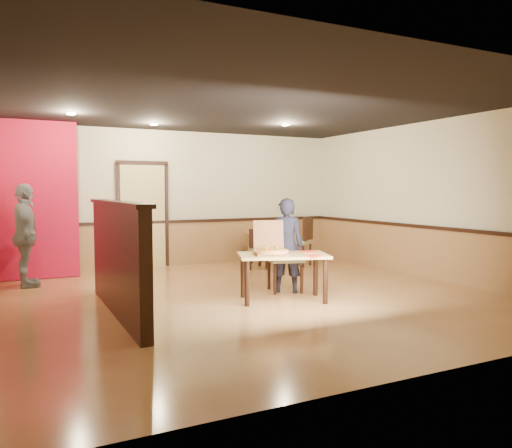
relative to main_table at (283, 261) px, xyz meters
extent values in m
plane|color=#C4864C|center=(-0.26, 0.45, -0.57)|extent=(7.00, 7.00, 0.00)
plane|color=black|center=(-0.26, 0.45, 2.23)|extent=(7.00, 7.00, 0.00)
plane|color=beige|center=(-0.26, 3.95, 0.83)|extent=(7.00, 0.00, 7.00)
plane|color=beige|center=(3.24, 0.45, 0.83)|extent=(0.00, 7.00, 7.00)
cube|color=olive|center=(-0.26, 3.92, -0.12)|extent=(7.00, 0.04, 0.90)
cube|color=black|center=(-0.26, 3.90, 0.35)|extent=(7.00, 0.06, 0.06)
cube|color=olive|center=(3.21, 0.45, -0.12)|extent=(0.04, 7.00, 0.90)
cube|color=black|center=(3.19, 0.45, 0.35)|extent=(0.06, 7.00, 0.06)
cube|color=#D6BC6D|center=(-1.06, 3.91, 0.48)|extent=(0.90, 0.06, 2.10)
cube|color=black|center=(-2.26, 0.25, 0.13)|extent=(0.14, 3.00, 1.40)
cube|color=black|center=(-2.26, 0.25, 0.85)|extent=(0.20, 3.10, 0.05)
cube|color=#B50C2A|center=(-3.16, 3.45, 0.83)|extent=(1.60, 0.20, 2.78)
cylinder|color=#FFEFB2|center=(-2.56, 2.25, 2.21)|extent=(0.14, 0.14, 0.02)
cylinder|color=#FFEFB2|center=(-1.06, 2.95, 2.21)|extent=(0.14, 0.14, 0.02)
cylinder|color=#FFEFB2|center=(1.14, 1.95, 2.21)|extent=(0.14, 0.14, 0.02)
cube|color=tan|center=(0.00, 0.00, 0.09)|extent=(1.42, 1.08, 0.04)
cylinder|color=black|center=(-0.61, -0.09, -0.25)|extent=(0.07, 0.07, 0.63)
cylinder|color=black|center=(-0.43, 0.44, -0.25)|extent=(0.07, 0.07, 0.63)
cylinder|color=black|center=(0.43, -0.44, -0.25)|extent=(0.07, 0.07, 0.63)
cylinder|color=black|center=(0.61, 0.09, -0.25)|extent=(0.07, 0.07, 0.63)
cube|color=olive|center=(0.35, 0.55, -0.06)|extent=(0.62, 0.62, 0.07)
cube|color=black|center=(0.41, 0.78, 0.22)|extent=(0.48, 0.17, 0.49)
cylinder|color=black|center=(0.09, 0.41, -0.34)|extent=(0.05, 0.05, 0.44)
cylinder|color=black|center=(0.20, 0.81, -0.34)|extent=(0.05, 0.05, 0.44)
cylinder|color=black|center=(0.49, 0.30, -0.34)|extent=(0.05, 0.05, 0.44)
cylinder|color=black|center=(0.60, 0.70, -0.34)|extent=(0.05, 0.05, 0.44)
cube|color=olive|center=(0.95, 2.71, -0.16)|extent=(0.54, 0.54, 0.05)
cube|color=black|center=(0.88, 2.54, 0.06)|extent=(0.37, 0.19, 0.39)
cylinder|color=black|center=(1.18, 2.79, -0.39)|extent=(0.04, 0.04, 0.35)
cylinder|color=black|center=(1.04, 2.49, -0.39)|extent=(0.04, 0.04, 0.35)
cylinder|color=black|center=(0.87, 2.93, -0.39)|extent=(0.04, 0.04, 0.35)
cylinder|color=black|center=(0.73, 2.62, -0.39)|extent=(0.04, 0.04, 0.35)
cube|color=olive|center=(1.85, 2.71, -0.05)|extent=(0.72, 0.72, 0.07)
cube|color=black|center=(2.00, 2.52, 0.23)|extent=(0.42, 0.33, 0.49)
cylinder|color=black|center=(1.89, 3.00, -0.34)|extent=(0.05, 0.05, 0.45)
cylinder|color=black|center=(2.15, 2.67, -0.34)|extent=(0.05, 0.05, 0.45)
cylinder|color=black|center=(1.56, 2.75, -0.34)|extent=(0.05, 0.05, 0.45)
cylinder|color=black|center=(1.81, 2.41, -0.34)|extent=(0.05, 0.05, 0.45)
cube|color=tan|center=(1.40, 3.26, 0.10)|extent=(0.68, 0.68, 0.04)
cylinder|color=black|center=(1.15, 3.04, -0.24)|extent=(0.07, 0.07, 0.64)
cylinder|color=black|center=(1.18, 3.51, -0.24)|extent=(0.07, 0.07, 0.64)
cylinder|color=black|center=(1.63, 3.00, -0.24)|extent=(0.07, 0.07, 0.64)
cylinder|color=black|center=(1.66, 3.48, -0.24)|extent=(0.07, 0.07, 0.64)
imported|color=black|center=(0.32, 0.48, 0.16)|extent=(0.64, 0.59, 1.46)
imported|color=gray|center=(-3.26, 2.70, 0.28)|extent=(0.43, 1.00, 1.69)
cube|color=brown|center=(-0.19, 0.01, 0.12)|extent=(0.56, 0.56, 0.03)
cube|color=brown|center=(-0.10, 0.25, 0.36)|extent=(0.44, 0.22, 0.44)
cylinder|color=#D7964E|center=(-0.19, 0.01, 0.15)|extent=(0.49, 0.49, 0.03)
cube|color=red|center=(0.27, -0.39, 0.11)|extent=(0.21, 0.21, 0.00)
cylinder|color=silver|center=(0.24, -0.39, 0.11)|extent=(0.01, 0.18, 0.01)
cube|color=silver|center=(0.30, -0.39, 0.11)|extent=(0.02, 0.19, 0.00)
cube|color=red|center=(0.47, 0.07, 0.11)|extent=(0.27, 0.27, 0.01)
cylinder|color=silver|center=(0.44, 0.07, 0.11)|extent=(0.05, 0.19, 0.01)
cube|color=silver|center=(0.50, 0.07, 0.11)|extent=(0.06, 0.20, 0.00)
cylinder|color=brown|center=(1.33, 3.28, 0.20)|extent=(0.07, 0.07, 0.16)
camera|label=1|loc=(-3.45, -6.16, 1.03)|focal=35.00mm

